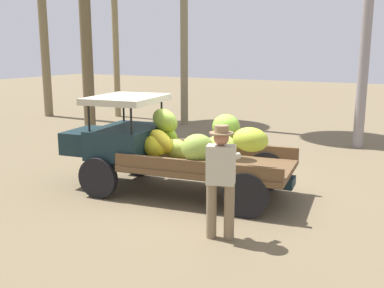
# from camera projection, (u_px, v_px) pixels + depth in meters

# --- Properties ---
(ground_plane) EXTENTS (60.00, 60.00, 0.00)m
(ground_plane) POSITION_uv_depth(u_px,v_px,m) (202.00, 192.00, 8.78)
(ground_plane) COLOR #736347
(truck) EXTENTS (4.59, 2.20, 1.82)m
(truck) POSITION_uv_depth(u_px,v_px,m) (163.00, 147.00, 8.63)
(truck) COLOR #14282D
(truck) RESTS_ON ground
(farmer) EXTENTS (0.54, 0.50, 1.68)m
(farmer) POSITION_uv_depth(u_px,v_px,m) (221.00, 175.00, 6.46)
(farmer) COLOR #806C50
(farmer) RESTS_ON ground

